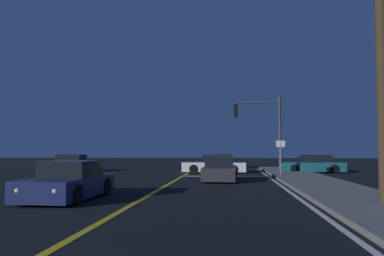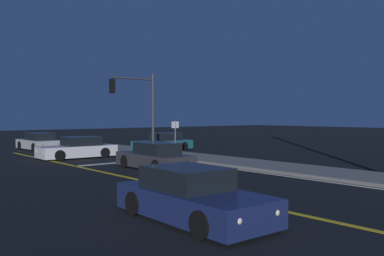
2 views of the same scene
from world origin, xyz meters
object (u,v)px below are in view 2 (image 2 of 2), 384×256
(car_following_oncoming_charcoal, at_px, (155,157))
(car_far_approaching_silver, at_px, (39,142))
(street_sign_corner, at_px, (175,133))
(car_parked_curb_teal, at_px, (163,143))
(car_distant_tail_navy, at_px, (192,197))
(traffic_signal_near_right, at_px, (138,101))
(car_mid_block_white, at_px, (78,149))

(car_following_oncoming_charcoal, bearing_deg, car_far_approaching_silver, 91.75)
(car_following_oncoming_charcoal, height_order, street_sign_corner, street_sign_corner)
(car_parked_curb_teal, height_order, car_far_approaching_silver, same)
(car_far_approaching_silver, bearing_deg, street_sign_corner, -74.95)
(car_parked_curb_teal, relative_size, car_distant_tail_navy, 1.03)
(car_far_approaching_silver, distance_m, traffic_signal_near_right, 10.41)
(car_mid_block_white, height_order, car_distant_tail_navy, same)
(car_parked_curb_teal, bearing_deg, car_distant_tail_navy, 143.83)
(car_far_approaching_silver, height_order, traffic_signal_near_right, traffic_signal_near_right)
(car_distant_tail_navy, relative_size, traffic_signal_near_right, 0.85)
(street_sign_corner, bearing_deg, car_parked_curb_teal, 60.48)
(car_following_oncoming_charcoal, bearing_deg, car_distant_tail_navy, -118.66)
(car_mid_block_white, bearing_deg, car_far_approaching_silver, -0.98)
(car_following_oncoming_charcoal, relative_size, traffic_signal_near_right, 0.86)
(street_sign_corner, bearing_deg, car_mid_block_white, 134.13)
(car_parked_curb_teal, xyz_separation_m, car_distant_tail_navy, (-11.88, -17.42, 0.00))
(car_following_oncoming_charcoal, bearing_deg, street_sign_corner, 41.34)
(car_mid_block_white, distance_m, car_far_approaching_silver, 7.88)
(car_distant_tail_navy, bearing_deg, car_mid_block_white, -103.81)
(car_parked_curb_teal, distance_m, car_following_oncoming_charcoal, 10.91)
(car_far_approaching_silver, bearing_deg, car_following_oncoming_charcoal, -92.00)
(car_distant_tail_navy, height_order, car_far_approaching_silver, same)
(car_distant_tail_navy, distance_m, street_sign_corner, 14.98)
(traffic_signal_near_right, bearing_deg, car_far_approaching_silver, -72.29)
(car_far_approaching_silver, bearing_deg, car_distant_tail_navy, -104.04)
(car_mid_block_white, relative_size, street_sign_corner, 2.03)
(car_distant_tail_navy, distance_m, car_far_approaching_silver, 24.84)
(car_parked_curb_teal, bearing_deg, car_far_approaching_silver, 43.22)
(car_mid_block_white, bearing_deg, street_sign_corner, -134.10)
(car_distant_tail_navy, bearing_deg, traffic_signal_near_right, -116.55)
(traffic_signal_near_right, bearing_deg, car_distant_tail_navy, 61.81)
(traffic_signal_near_right, bearing_deg, street_sign_corner, 107.44)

